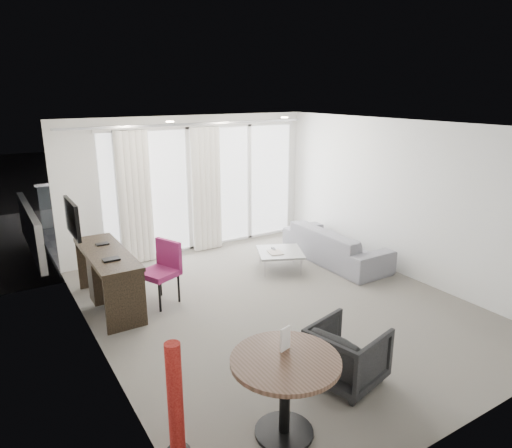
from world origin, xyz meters
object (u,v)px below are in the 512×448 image
tub_armchair (347,354)px  coffee_table (280,260)px  round_table (285,397)px  rattan_chair_a (193,208)px  desk (109,279)px  sofa (335,245)px  red_lamp (175,400)px  desk_chair (159,274)px  rattan_chair_b (227,206)px

tub_armchair → coffee_table: bearing=-35.8°
tub_armchair → coffee_table: size_ratio=0.96×
round_table → rattan_chair_a: size_ratio=1.29×
round_table → coffee_table: bearing=55.9°
desk → round_table: desk is taller
coffee_table → sofa: 1.13m
red_lamp → rattan_chair_a: (3.06, 6.47, -0.16)m
desk → tub_armchair: desk is taller
round_table → coffee_table: 4.03m
desk_chair → rattan_chair_a: (2.16, 3.61, -0.09)m
desk → desk_chair: (0.65, -0.32, 0.05)m
desk_chair → rattan_chair_a: desk_chair is taller
coffee_table → red_lamp: bearing=-136.3°
red_lamp → sofa: 5.14m
desk → rattan_chair_b: bearing=40.1°
red_lamp → desk_chair: bearing=72.4°
round_table → rattan_chair_a: (2.14, 6.77, -0.01)m
round_table → sofa: bearing=43.1°
coffee_table → rattan_chair_a: bearing=91.8°
round_table → desk_chair: bearing=90.2°
desk → rattan_chair_b: size_ratio=2.25×
desk_chair → coffee_table: desk_chair is taller
desk → sofa: 4.03m
round_table → sofa: size_ratio=0.45×
desk_chair → coffee_table: 2.29m
tub_armchair → sofa: size_ratio=0.33×
sofa → rattan_chair_a: rattan_chair_a is taller
desk_chair → rattan_chair_b: size_ratio=1.18×
desk_chair → red_lamp: 3.01m
coffee_table → desk_chair: bearing=-175.8°
desk → coffee_table: desk is taller
desk → red_lamp: (-0.26, -3.18, 0.12)m
desk_chair → round_table: (0.01, -3.16, -0.08)m
rattan_chair_a → rattan_chair_b: rattan_chair_b is taller
tub_armchair → rattan_chair_a: (1.12, 6.48, 0.05)m
round_table → tub_armchair: bearing=16.0°
rattan_chair_a → red_lamp: bearing=-113.6°
desk_chair → tub_armchair: bearing=-93.8°
desk_chair → sofa: 3.37m
red_lamp → sofa: (4.27, 2.84, -0.22)m
desk_chair → red_lamp: (-0.91, -2.86, 0.07)m
red_lamp → coffee_table: 4.41m
round_table → sofa: 4.59m
desk_chair → round_table: desk_chair is taller
round_table → tub_armchair: size_ratio=1.36×
sofa → rattan_chair_b: 3.37m
rattan_chair_b → red_lamp: bearing=-134.5°
desk → rattan_chair_b: (3.56, 2.99, -0.02)m
desk_chair → rattan_chair_b: desk_chair is taller
desk_chair → rattan_chair_b: bearing=25.1°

